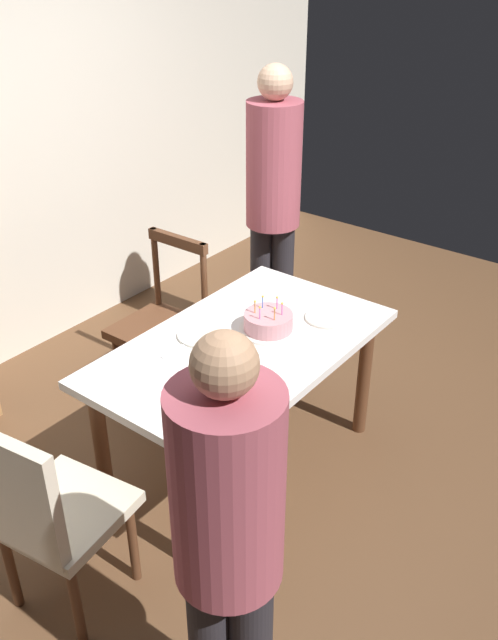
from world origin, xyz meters
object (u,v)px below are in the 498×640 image
plate_near_celebrant (219,398)px  plate_near_guest (328,318)px  chair_upholstered (45,511)px  person_celebrant (228,538)px  dining_table (242,361)px  plate_far_side (201,335)px  chair_spindle_back (162,327)px  birthday_cake (268,323)px  person_guest (273,199)px

plate_near_celebrant → plate_near_guest: same height
chair_upholstered → person_celebrant: size_ratio=0.60×
dining_table → plate_far_side: plate_far_side is taller
plate_far_side → chair_spindle_back: bearing=62.7°
birthday_cake → chair_spindle_back: (0.05, 0.78, -0.33)m
chair_spindle_back → person_celebrant: size_ratio=0.60×
person_guest → plate_near_guest: bearing=-127.7°
person_guest → birthday_cake: bearing=-145.1°
dining_table → chair_spindle_back: bearing=74.0°
person_celebrant → person_guest: 2.46m
chair_spindle_back → person_celebrant: person_celebrant is taller
birthday_cake → plate_far_side: birthday_cake is taller
birthday_cake → chair_spindle_back: 0.84m
plate_near_celebrant → plate_far_side: size_ratio=1.00×
dining_table → chair_upholstered: chair_upholstered is taller
person_celebrant → chair_upholstered: bearing=94.3°
dining_table → person_guest: bearing=29.2°
plate_near_celebrant → person_guest: 1.63m
plate_far_side → person_celebrant: 1.38m
birthday_cake → plate_far_side: size_ratio=1.27×
plate_near_celebrant → plate_far_side: 0.50m
chair_spindle_back → plate_far_side: bearing=-117.3°
plate_near_guest → chair_spindle_back: size_ratio=0.23×
plate_near_celebrant → chair_upholstered: 0.78m
plate_near_celebrant → birthday_cake: bearing=16.3°
chair_upholstered → person_guest: 2.24m
plate_near_celebrant → chair_spindle_back: 1.16m
plate_near_guest → chair_upholstered: 1.57m
dining_table → chair_upholstered: 1.11m
chair_spindle_back → person_guest: size_ratio=0.53×
person_celebrant → person_guest: bearing=33.0°
plate_near_celebrant → chair_spindle_back: chair_spindle_back is taller
chair_spindle_back → chair_upholstered: (-1.32, -0.69, 0.07)m
dining_table → chair_spindle_back: size_ratio=1.51×
plate_far_side → person_guest: bearing=19.1°
plate_far_side → plate_near_guest: 0.63m
dining_table → person_guest: person_guest is taller
plate_far_side → chair_spindle_back: (0.29, 0.55, -0.29)m
plate_near_guest → person_celebrant: person_celebrant is taller
chair_spindle_back → chair_upholstered: same height
plate_near_celebrant → plate_near_guest: bearing=0.0°
plate_near_guest → person_celebrant: bearing=-158.6°
chair_spindle_back → dining_table: bearing=-106.0°
dining_table → plate_far_side: size_ratio=6.53×
person_guest → chair_upholstered: bearing=-166.5°
birthday_cake → person_guest: person_guest is taller
plate_far_side → chair_upholstered: (-1.04, -0.13, -0.21)m
plate_near_guest → chair_spindle_back: bearing=103.0°
plate_near_celebrant → chair_upholstered: chair_upholstered is taller
chair_upholstered → plate_near_celebrant: bearing=-19.4°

